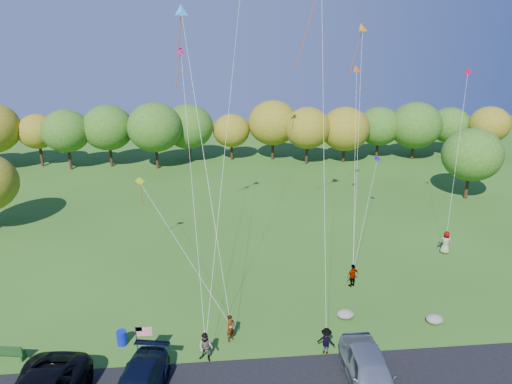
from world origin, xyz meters
The scene contains 14 objects.
ground centered at (0.00, 0.00, 0.00)m, with size 140.00×140.00×0.00m, color #2C5618.
treeline centered at (1.11, 36.50, 4.78)m, with size 74.50×28.11×8.29m.
minivan_silver centered at (4.94, -3.66, 0.98)m, with size 2.18×5.43×1.85m, color #A2A6AD.
flyer_a centered at (-1.63, 0.76, 0.81)m, with size 0.59×0.39×1.62m, color #4C4C59.
flyer_b centered at (-3.02, -0.80, 0.83)m, with size 0.81×0.63×1.67m, color #4C4C59.
flyer_c centered at (3.48, -0.80, 0.77)m, with size 0.99×0.57×1.54m, color #4C4C59.
flyer_d centered at (6.95, 5.85, 0.83)m, with size 0.98×0.41×1.67m, color #4C4C59.
flyer_e centered at (15.70, 10.05, 0.93)m, with size 0.91×0.59×1.86m, color #4C4C59.
park_bench centered at (-13.55, 0.05, 0.55)m, with size 1.87×0.60×1.03m.
trash_barrel centered at (-7.73, 0.97, 0.42)m, with size 0.56×0.56×0.84m, color #0B19AC.
flag_assembly centered at (-6.33, -0.70, 1.68)m, with size 0.84×0.54×2.27m.
boulder_near centered at (5.45, 2.25, 0.27)m, with size 1.06×0.83×0.53m, color gray.
boulder_far centered at (10.66, 1.24, 0.27)m, with size 1.03×0.86×0.54m, color gray.
kites_aloft centered at (2.89, 12.52, 18.37)m, with size 25.78×8.61×20.55m.
Camera 1 is at (-2.22, -21.00, 16.58)m, focal length 32.00 mm.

